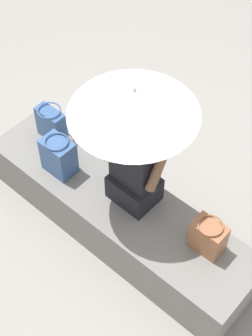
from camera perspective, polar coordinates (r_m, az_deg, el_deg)
The scene contains 7 objects.
ground_plane at distance 4.27m, azimuth -0.83°, elevation -6.88°, with size 14.00×14.00×0.00m, color gray.
stone_bench at distance 4.08m, azimuth -0.87°, elevation -5.19°, with size 2.33×0.60×0.45m, color slate.
person_seated at distance 3.60m, azimuth 0.98°, elevation 0.45°, with size 0.47×0.29×0.90m.
parasol at distance 3.20m, azimuth 0.87°, elevation 7.32°, with size 0.86×0.86×1.08m.
handbag_black at distance 3.59m, azimuth 9.06°, elevation -7.50°, with size 0.24×0.18×0.28m.
tote_bag_canvas at distance 4.24m, azimuth -8.27°, elevation 4.86°, with size 0.26×0.19×0.31m.
shoulder_bag_spare at distance 3.98m, azimuth -7.45°, elevation 1.33°, with size 0.25×0.19×0.33m.
Camera 1 is at (1.57, -1.68, 3.59)m, focal length 55.15 mm.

